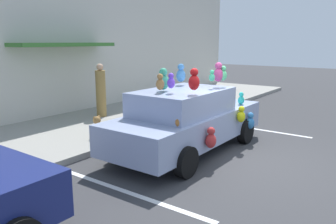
{
  "coord_description": "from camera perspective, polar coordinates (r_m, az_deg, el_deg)",
  "views": [
    {
      "loc": [
        -6.86,
        -2.9,
        2.65
      ],
      "look_at": [
        -0.09,
        2.04,
        0.9
      ],
      "focal_mm": 36.16,
      "sensor_mm": 36.0,
      "label": 1
    }
  ],
  "objects": [
    {
      "name": "parking_stripe_front",
      "position": [
        10.84,
        13.88,
        -2.69
      ],
      "size": [
        0.12,
        3.6,
        0.01
      ],
      "primitive_type": "cube",
      "color": "silver",
      "rests_on": "ground"
    },
    {
      "name": "storefront_building",
      "position": [
        12.18,
        -20.13,
        13.67
      ],
      "size": [
        24.0,
        1.25,
        6.4
      ],
      "color": "beige",
      "rests_on": "ground"
    },
    {
      "name": "teddy_bear_on_sidewalk",
      "position": [
        9.21,
        -11.85,
        -2.51
      ],
      "size": [
        0.3,
        0.25,
        0.57
      ],
      "color": "#9E723D",
      "rests_on": "sidewalk"
    },
    {
      "name": "plush_covered_car",
      "position": [
        8.19,
        3.2,
        -1.18
      ],
      "size": [
        4.67,
        2.11,
        2.16
      ],
      "color": "#8F9CBF",
      "rests_on": "ground"
    },
    {
      "name": "parking_stripe_rear",
      "position": [
        6.26,
        -6.76,
        -13.29
      ],
      "size": [
        0.12,
        3.6,
        0.01
      ],
      "primitive_type": "cube",
      "color": "silver",
      "rests_on": "ground"
    },
    {
      "name": "sidewalk",
      "position": [
        10.77,
        -12.56,
        -2.31
      ],
      "size": [
        24.0,
        4.0,
        0.15
      ],
      "primitive_type": "cube",
      "color": "gray",
      "rests_on": "ground"
    },
    {
      "name": "ground_plane",
      "position": [
        7.91,
        12.55,
        -8.07
      ],
      "size": [
        60.0,
        60.0,
        0.0
      ],
      "primitive_type": "plane",
      "color": "#38383A"
    },
    {
      "name": "pedestrian_near_shopfront",
      "position": [
        11.63,
        -11.25,
        3.34
      ],
      "size": [
        0.33,
        0.33,
        1.78
      ],
      "color": "olive",
      "rests_on": "sidewalk"
    }
  ]
}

